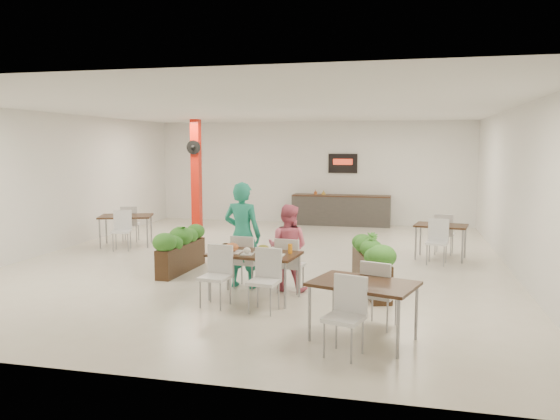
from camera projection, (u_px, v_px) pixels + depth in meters
The scene contains 12 objects.
ground at pixel (263, 261), 11.65m from camera, with size 12.00×12.00×0.00m, color beige.
room_shell at pixel (262, 167), 11.41m from camera, with size 10.10×12.10×3.22m.
red_column at pixel (196, 174), 15.80m from camera, with size 0.40×0.41×3.20m.
service_counter at pixel (341, 209), 16.83m from camera, with size 3.00×0.64×2.20m.
main_table at pixel (254, 260), 8.69m from camera, with size 1.49×1.76×0.92m.
diner_man at pixel (242, 235), 9.38m from camera, with size 0.67×0.44×1.83m, color teal.
diner_woman at pixel (288, 247), 9.22m from camera, with size 0.71×0.56×1.47m, color pink.
planter_left at pixel (181, 247), 10.61m from camera, with size 0.46×1.75×0.91m.
planter_right at pixel (371, 262), 9.18m from camera, with size 0.82×1.86×1.00m.
side_table_a at pixel (126, 220), 13.35m from camera, with size 1.43×1.67×0.92m.
side_table_b at pixel (441, 231), 11.79m from camera, with size 1.19×1.67×0.92m.
side_table_c at pixel (363, 292), 6.82m from camera, with size 1.46×1.67×0.92m.
Camera 1 is at (2.97, -11.05, 2.44)m, focal length 35.00 mm.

